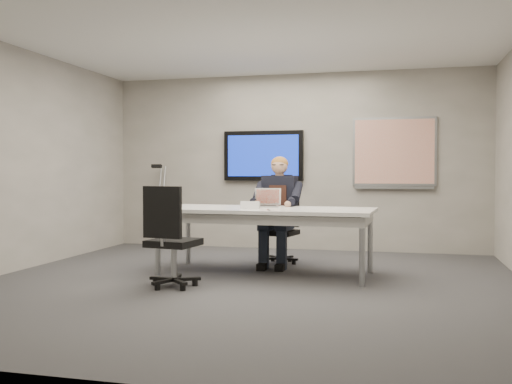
% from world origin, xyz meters
% --- Properties ---
extents(floor, '(6.00, 6.00, 0.02)m').
position_xyz_m(floor, '(0.00, 0.00, 0.00)').
color(floor, '#343436').
rests_on(floor, ground).
extents(ceiling, '(6.00, 6.00, 0.02)m').
position_xyz_m(ceiling, '(0.00, 0.00, 2.80)').
color(ceiling, white).
rests_on(ceiling, wall_back).
extents(wall_back, '(6.00, 0.02, 2.80)m').
position_xyz_m(wall_back, '(0.00, 3.00, 1.40)').
color(wall_back, gray).
rests_on(wall_back, ground).
extents(wall_front, '(6.00, 0.02, 2.80)m').
position_xyz_m(wall_front, '(0.00, -3.00, 1.40)').
color(wall_front, gray).
rests_on(wall_front, ground).
extents(wall_left, '(0.02, 6.00, 2.80)m').
position_xyz_m(wall_left, '(-3.00, 0.00, 1.40)').
color(wall_left, gray).
rests_on(wall_left, ground).
extents(conference_table, '(2.64, 1.20, 0.80)m').
position_xyz_m(conference_table, '(0.05, 0.70, 0.71)').
color(conference_table, white).
rests_on(conference_table, ground).
extents(tv_display, '(1.30, 0.09, 0.80)m').
position_xyz_m(tv_display, '(-0.50, 2.95, 1.50)').
color(tv_display, black).
rests_on(tv_display, wall_back).
extents(whiteboard, '(1.25, 0.08, 1.10)m').
position_xyz_m(whiteboard, '(1.55, 2.97, 1.53)').
color(whiteboard, '#92969A').
rests_on(whiteboard, wall_back).
extents(office_chair_far, '(0.54, 0.54, 0.96)m').
position_xyz_m(office_chair_far, '(0.08, 1.56, 0.30)').
color(office_chair_far, black).
rests_on(office_chair_far, ground).
extents(office_chair_near, '(0.59, 0.59, 1.09)m').
position_xyz_m(office_chair_near, '(-0.73, -0.35, 0.34)').
color(office_chair_near, black).
rests_on(office_chair_near, ground).
extents(seated_person, '(0.46, 0.79, 1.45)m').
position_xyz_m(seated_person, '(0.07, 1.31, 0.58)').
color(seated_person, '#1B212E').
rests_on(seated_person, office_chair_far).
extents(crutch, '(0.21, 0.64, 1.44)m').
position_xyz_m(crutch, '(-2.22, 2.78, 0.70)').
color(crutch, '#A0A3A7').
rests_on(crutch, ground).
extents(laptop, '(0.37, 0.38, 0.23)m').
position_xyz_m(laptop, '(0.01, 0.97, 0.86)').
color(laptop, '#A8A8AA').
rests_on(laptop, conference_table).
extents(name_tent, '(0.23, 0.07, 0.09)m').
position_xyz_m(name_tent, '(-0.09, 0.53, 0.85)').
color(name_tent, white).
rests_on(name_tent, conference_table).
extents(pen, '(0.06, 0.12, 0.01)m').
position_xyz_m(pen, '(0.18, 0.33, 0.81)').
color(pen, black).
rests_on(pen, conference_table).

